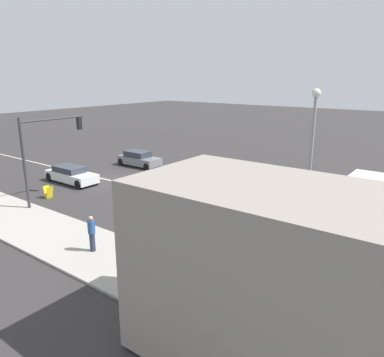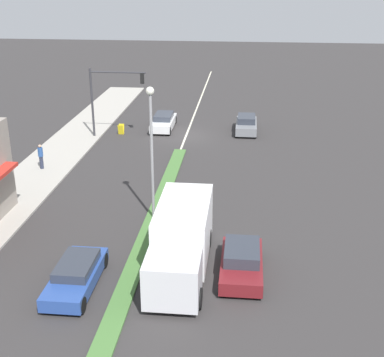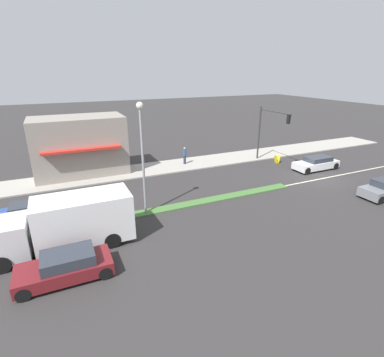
{
  "view_description": "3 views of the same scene",
  "coord_description": "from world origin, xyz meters",
  "px_view_note": "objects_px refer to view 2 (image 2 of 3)",
  "views": [
    {
      "loc": [
        19.12,
        22.6,
        8.06
      ],
      "look_at": [
        0.6,
        8.73,
        1.71
      ],
      "focal_mm": 35.0,
      "sensor_mm": 36.0,
      "label": 1
    },
    {
      "loc": [
        -4.95,
        42.8,
        13.12
      ],
      "look_at": [
        -1.76,
        12.16,
        0.96
      ],
      "focal_mm": 50.0,
      "sensor_mm": 36.0,
      "label": 2
    },
    {
      "loc": [
        -18.11,
        20.98,
        9.31
      ],
      "look_at": [
        1.03,
        12.12,
        1.59
      ],
      "focal_mm": 28.0,
      "sensor_mm": 36.0,
      "label": 3
    }
  ],
  "objects_px": {
    "traffic_signal_main": "(109,91)",
    "pedestrian": "(41,156)",
    "delivery_truck": "(181,239)",
    "warning_aframe_sign": "(121,129)",
    "street_lamp": "(151,137)",
    "suv_grey": "(246,124)",
    "van_white": "(164,122)",
    "coupe_blue": "(76,275)",
    "sedan_maroon": "(242,262)"
  },
  "relations": [
    {
      "from": "traffic_signal_main",
      "to": "pedestrian",
      "type": "xyz_separation_m",
      "value": [
        2.92,
        8.02,
        -2.86
      ]
    },
    {
      "from": "delivery_truck",
      "to": "warning_aframe_sign",
      "type": "bearing_deg",
      "value": -69.74
    },
    {
      "from": "street_lamp",
      "to": "suv_grey",
      "type": "height_order",
      "value": "street_lamp"
    },
    {
      "from": "delivery_truck",
      "to": "van_white",
      "type": "relative_size",
      "value": 1.64
    },
    {
      "from": "warning_aframe_sign",
      "to": "coupe_blue",
      "type": "relative_size",
      "value": 0.18
    },
    {
      "from": "traffic_signal_main",
      "to": "street_lamp",
      "type": "xyz_separation_m",
      "value": [
        -6.12,
        14.87,
        0.88
      ]
    },
    {
      "from": "street_lamp",
      "to": "van_white",
      "type": "xyz_separation_m",
      "value": [
        2.2,
        -17.94,
        -4.14
      ]
    },
    {
      "from": "delivery_truck",
      "to": "coupe_blue",
      "type": "relative_size",
      "value": 1.65
    },
    {
      "from": "street_lamp",
      "to": "pedestrian",
      "type": "relative_size",
      "value": 4.24
    },
    {
      "from": "traffic_signal_main",
      "to": "pedestrian",
      "type": "distance_m",
      "value": 9.0
    },
    {
      "from": "warning_aframe_sign",
      "to": "van_white",
      "type": "xyz_separation_m",
      "value": [
        -3.32,
        -2.04,
        0.21
      ]
    },
    {
      "from": "coupe_blue",
      "to": "traffic_signal_main",
      "type": "bearing_deg",
      "value": -79.9
    },
    {
      "from": "van_white",
      "to": "coupe_blue",
      "type": "xyz_separation_m",
      "value": [
        0.0,
        25.09,
        -0.03
      ]
    },
    {
      "from": "sedan_maroon",
      "to": "coupe_blue",
      "type": "relative_size",
      "value": 0.94
    },
    {
      "from": "pedestrian",
      "to": "coupe_blue",
      "type": "relative_size",
      "value": 0.38
    },
    {
      "from": "warning_aframe_sign",
      "to": "coupe_blue",
      "type": "bearing_deg",
      "value": 98.2
    },
    {
      "from": "pedestrian",
      "to": "coupe_blue",
      "type": "distance_m",
      "value": 15.6
    },
    {
      "from": "suv_grey",
      "to": "warning_aframe_sign",
      "type": "bearing_deg",
      "value": 9.5
    },
    {
      "from": "street_lamp",
      "to": "warning_aframe_sign",
      "type": "xyz_separation_m",
      "value": [
        5.52,
        -15.9,
        -4.35
      ]
    },
    {
      "from": "street_lamp",
      "to": "coupe_blue",
      "type": "bearing_deg",
      "value": 72.91
    },
    {
      "from": "warning_aframe_sign",
      "to": "van_white",
      "type": "relative_size",
      "value": 0.18
    },
    {
      "from": "van_white",
      "to": "coupe_blue",
      "type": "distance_m",
      "value": 25.09
    },
    {
      "from": "sedan_maroon",
      "to": "coupe_blue",
      "type": "bearing_deg",
      "value": 14.14
    },
    {
      "from": "van_white",
      "to": "coupe_blue",
      "type": "relative_size",
      "value": 1.01
    },
    {
      "from": "pedestrian",
      "to": "suv_grey",
      "type": "xyz_separation_m",
      "value": [
        -14.05,
        -10.81,
        -0.38
      ]
    },
    {
      "from": "warning_aframe_sign",
      "to": "suv_grey",
      "type": "bearing_deg",
      "value": -170.5
    },
    {
      "from": "street_lamp",
      "to": "suv_grey",
      "type": "bearing_deg",
      "value": -105.81
    },
    {
      "from": "coupe_blue",
      "to": "sedan_maroon",
      "type": "bearing_deg",
      "value": -165.86
    },
    {
      "from": "warning_aframe_sign",
      "to": "sedan_maroon",
      "type": "height_order",
      "value": "sedan_maroon"
    },
    {
      "from": "delivery_truck",
      "to": "traffic_signal_main",
      "type": "bearing_deg",
      "value": -67.28
    },
    {
      "from": "sedan_maroon",
      "to": "suv_grey",
      "type": "relative_size",
      "value": 1.03
    },
    {
      "from": "traffic_signal_main",
      "to": "coupe_blue",
      "type": "distance_m",
      "value": 22.61
    },
    {
      "from": "pedestrian",
      "to": "coupe_blue",
      "type": "height_order",
      "value": "pedestrian"
    },
    {
      "from": "warning_aframe_sign",
      "to": "pedestrian",
      "type": "bearing_deg",
      "value": 68.71
    },
    {
      "from": "van_white",
      "to": "sedan_maroon",
      "type": "xyz_separation_m",
      "value": [
        -7.2,
        23.28,
        0.01
      ]
    },
    {
      "from": "sedan_maroon",
      "to": "van_white",
      "type": "bearing_deg",
      "value": -72.81
    },
    {
      "from": "traffic_signal_main",
      "to": "coupe_blue",
      "type": "xyz_separation_m",
      "value": [
        -3.92,
        22.02,
        -3.3
      ]
    },
    {
      "from": "warning_aframe_sign",
      "to": "sedan_maroon",
      "type": "distance_m",
      "value": 23.71
    },
    {
      "from": "traffic_signal_main",
      "to": "sedan_maroon",
      "type": "bearing_deg",
      "value": 118.83
    },
    {
      "from": "sedan_maroon",
      "to": "pedestrian",
      "type": "bearing_deg",
      "value": -40.95
    },
    {
      "from": "coupe_blue",
      "to": "delivery_truck",
      "type": "bearing_deg",
      "value": -154.04
    },
    {
      "from": "traffic_signal_main",
      "to": "suv_grey",
      "type": "xyz_separation_m",
      "value": [
        -11.12,
        -2.79,
        -3.24
      ]
    },
    {
      "from": "traffic_signal_main",
      "to": "pedestrian",
      "type": "height_order",
      "value": "traffic_signal_main"
    },
    {
      "from": "warning_aframe_sign",
      "to": "sedan_maroon",
      "type": "relative_size",
      "value": 0.2
    },
    {
      "from": "street_lamp",
      "to": "delivery_truck",
      "type": "distance_m",
      "value": 6.4
    },
    {
      "from": "van_white",
      "to": "pedestrian",
      "type": "bearing_deg",
      "value": 58.3
    },
    {
      "from": "traffic_signal_main",
      "to": "van_white",
      "type": "xyz_separation_m",
      "value": [
        -3.92,
        -3.07,
        -3.27
      ]
    },
    {
      "from": "delivery_truck",
      "to": "coupe_blue",
      "type": "distance_m",
      "value": 4.97
    },
    {
      "from": "pedestrian",
      "to": "suv_grey",
      "type": "relative_size",
      "value": 0.42
    },
    {
      "from": "delivery_truck",
      "to": "van_white",
      "type": "xyz_separation_m",
      "value": [
        4.4,
        -22.95,
        -0.84
      ]
    }
  ]
}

